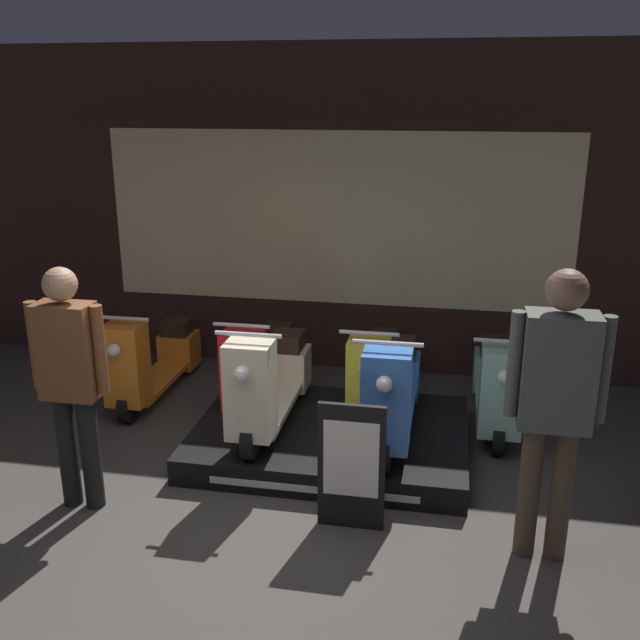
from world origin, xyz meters
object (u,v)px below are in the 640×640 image
at_px(scooter_backrow_1, 261,368).
at_px(scooter_backrow_3, 497,385).
at_px(scooter_display_left, 269,383).
at_px(scooter_display_right, 392,392).
at_px(person_left_browsing, 70,373).
at_px(scooter_backrow_0, 152,360).
at_px(person_right_browsing, 556,394).
at_px(price_sign_board, 351,466).
at_px(scooter_backrow_2, 375,376).

bearing_deg(scooter_backrow_1, scooter_backrow_3, 0.00).
bearing_deg(scooter_display_left, scooter_display_right, 0.00).
bearing_deg(person_left_browsing, scooter_display_left, 43.89).
distance_m(scooter_backrow_0, scooter_backrow_1, 1.04).
height_order(person_left_browsing, person_right_browsing, person_right_browsing).
bearing_deg(scooter_backrow_1, person_right_browsing, -38.68).
bearing_deg(scooter_display_left, scooter_backrow_0, 149.38).
relative_size(scooter_backrow_3, person_right_browsing, 0.88).
relative_size(scooter_backrow_0, person_right_browsing, 0.88).
relative_size(scooter_backrow_3, price_sign_board, 1.83).
bearing_deg(person_left_browsing, scooter_backrow_1, 66.73).
bearing_deg(scooter_backrow_0, person_left_browsing, -81.97).
bearing_deg(price_sign_board, person_left_browsing, -177.64).
height_order(scooter_backrow_2, person_right_browsing, person_right_browsing).
xyz_separation_m(scooter_display_right, scooter_backrow_3, (0.82, 0.79, -0.21)).
height_order(scooter_display_right, person_left_browsing, person_left_browsing).
bearing_deg(scooter_backrow_1, scooter_backrow_0, 180.00).
bearing_deg(price_sign_board, scooter_display_left, 129.52).
xyz_separation_m(scooter_backrow_0, scooter_backrow_3, (3.12, 0.00, 0.00)).
height_order(scooter_display_left, scooter_backrow_1, scooter_display_left).
distance_m(scooter_display_left, scooter_display_right, 0.96).
height_order(scooter_display_left, person_left_browsing, person_left_browsing).
bearing_deg(scooter_backrow_3, scooter_backrow_1, 180.00).
xyz_separation_m(scooter_display_left, price_sign_board, (0.79, -0.96, -0.13)).
xyz_separation_m(person_left_browsing, person_right_browsing, (3.06, 0.00, 0.10)).
bearing_deg(person_right_browsing, person_left_browsing, 180.00).
bearing_deg(price_sign_board, scooter_backrow_3, 60.18).
bearing_deg(scooter_display_left, price_sign_board, -50.48).
xyz_separation_m(scooter_display_right, person_left_browsing, (-2.04, -1.03, 0.41)).
xyz_separation_m(scooter_backrow_3, person_left_browsing, (-2.86, -1.82, 0.62)).
bearing_deg(price_sign_board, scooter_backrow_0, 140.55).
height_order(scooter_display_right, scooter_backrow_3, scooter_display_right).
xyz_separation_m(scooter_backrow_1, scooter_backrow_3, (2.08, 0.00, 0.00)).
bearing_deg(scooter_backrow_3, price_sign_board, -119.82).
xyz_separation_m(scooter_backrow_2, price_sign_board, (0.04, -1.75, 0.08)).
relative_size(scooter_display_right, scooter_backrow_1, 1.00).
height_order(scooter_display_left, scooter_display_right, same).
xyz_separation_m(scooter_backrow_2, person_left_browsing, (-1.82, -1.82, 0.62)).
relative_size(scooter_backrow_1, scooter_backrow_3, 1.00).
bearing_deg(scooter_display_left, scooter_backrow_1, 110.28).
bearing_deg(scooter_display_right, price_sign_board, -100.39).
xyz_separation_m(scooter_display_left, scooter_backrow_1, (-0.29, 0.79, -0.21)).
bearing_deg(scooter_backrow_2, scooter_backrow_1, 180.00).
bearing_deg(scooter_display_right, scooter_backrow_0, 161.06).
relative_size(scooter_backrow_0, price_sign_board, 1.83).
distance_m(scooter_backrow_3, person_left_browsing, 3.45).
xyz_separation_m(person_left_browsing, price_sign_board, (1.86, 0.08, -0.54)).
xyz_separation_m(scooter_display_left, person_left_browsing, (-1.07, -1.03, 0.41)).
height_order(scooter_display_right, scooter_backrow_2, scooter_display_right).
bearing_deg(scooter_backrow_0, scooter_backrow_1, 0.00).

